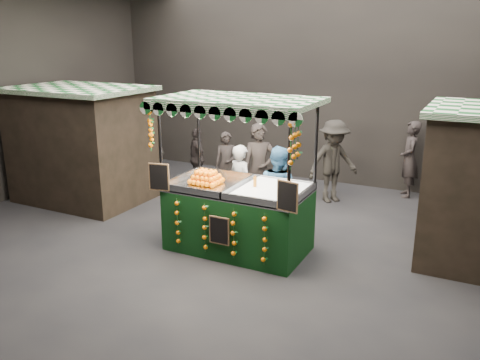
% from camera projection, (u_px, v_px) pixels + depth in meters
% --- Properties ---
extents(ground, '(12.00, 12.00, 0.00)m').
position_uv_depth(ground, '(233.00, 249.00, 8.86)').
color(ground, black).
rests_on(ground, ground).
extents(market_hall, '(12.10, 10.10, 5.05)m').
position_uv_depth(market_hall, '(232.00, 55.00, 7.91)').
color(market_hall, black).
rests_on(market_hall, ground).
extents(neighbour_stall_left, '(3.00, 2.20, 2.60)m').
position_uv_depth(neighbour_stall_left, '(82.00, 144.00, 11.26)').
color(neighbour_stall_left, black).
rests_on(neighbour_stall_left, ground).
extents(juice_stall, '(2.79, 1.64, 2.70)m').
position_uv_depth(juice_stall, '(238.00, 205.00, 8.60)').
color(juice_stall, black).
rests_on(juice_stall, ground).
extents(vendor_grey, '(0.71, 0.61, 1.65)m').
position_uv_depth(vendor_grey, '(241.00, 185.00, 9.82)').
color(vendor_grey, gray).
rests_on(vendor_grey, ground).
extents(vendor_blue, '(1.00, 0.88, 1.74)m').
position_uv_depth(vendor_blue, '(278.00, 192.00, 9.25)').
color(vendor_blue, navy).
rests_on(vendor_blue, ground).
extents(shopper_0, '(0.85, 0.78, 1.94)m').
position_uv_depth(shopper_0, '(259.00, 170.00, 10.40)').
color(shopper_0, black).
rests_on(shopper_0, ground).
extents(shopper_1, '(0.94, 0.82, 1.65)m').
position_uv_depth(shopper_1, '(445.00, 200.00, 8.91)').
color(shopper_1, black).
rests_on(shopper_1, ground).
extents(shopper_2, '(0.92, 0.85, 1.52)m').
position_uv_depth(shopper_2, '(198.00, 158.00, 12.24)').
color(shopper_2, black).
rests_on(shopper_2, ground).
extents(shopper_3, '(1.34, 1.38, 1.89)m').
position_uv_depth(shopper_3, '(333.00, 161.00, 11.18)').
color(shopper_3, black).
rests_on(shopper_3, ground).
extents(shopper_4, '(0.90, 0.77, 1.55)m').
position_uv_depth(shopper_4, '(150.00, 145.00, 13.69)').
color(shopper_4, '#2A2622').
rests_on(shopper_4, ground).
extents(shopper_5, '(1.15, 1.67, 1.73)m').
position_uv_depth(shopper_5, '(472.00, 188.00, 9.50)').
color(shopper_5, black).
rests_on(shopper_5, ground).
extents(shopper_6, '(0.59, 0.75, 1.81)m').
position_uv_depth(shopper_6, '(409.00, 159.00, 11.56)').
color(shopper_6, '#2E2725').
rests_on(shopper_6, ground).
extents(shopper_7, '(0.66, 0.58, 1.53)m').
position_uv_depth(shopper_7, '(227.00, 164.00, 11.67)').
color(shopper_7, '#2A2422').
rests_on(shopper_7, ground).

